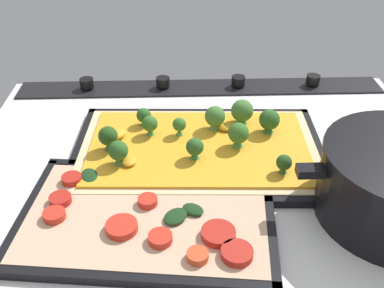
% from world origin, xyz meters
% --- Properties ---
extents(ground_plane, '(0.78, 0.63, 0.03)m').
position_xyz_m(ground_plane, '(0.00, 0.00, -0.01)').
color(ground_plane, silver).
extents(stove_control_panel, '(0.75, 0.07, 0.03)m').
position_xyz_m(stove_control_panel, '(0.00, -0.28, 0.01)').
color(stove_control_panel, black).
rests_on(stove_control_panel, ground_plane).
extents(baking_tray_front, '(0.42, 0.27, 0.01)m').
position_xyz_m(baking_tray_front, '(0.02, -0.04, 0.00)').
color(baking_tray_front, black).
rests_on(baking_tray_front, ground_plane).
extents(broccoli_pizza, '(0.39, 0.25, 0.06)m').
position_xyz_m(broccoli_pizza, '(0.01, -0.05, 0.02)').
color(broccoli_pizza, beige).
rests_on(broccoli_pizza, baking_tray_front).
extents(baking_tray_back, '(0.36, 0.25, 0.01)m').
position_xyz_m(baking_tray_back, '(0.09, 0.11, 0.00)').
color(baking_tray_back, black).
rests_on(baking_tray_back, ground_plane).
extents(veggie_pizza_back, '(0.34, 0.23, 0.02)m').
position_xyz_m(veggie_pizza_back, '(0.09, 0.11, 0.01)').
color(veggie_pizza_back, tan).
rests_on(veggie_pizza_back, baking_tray_back).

